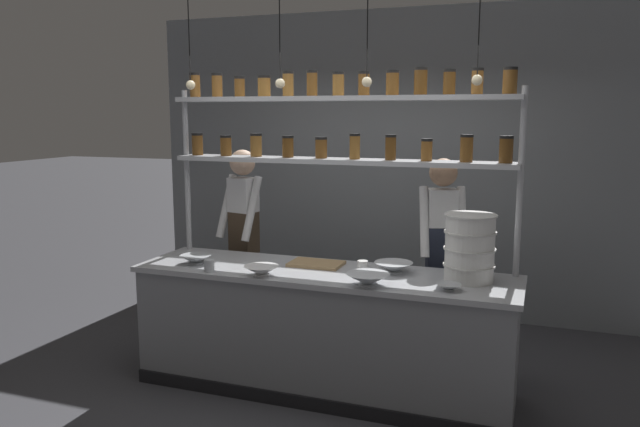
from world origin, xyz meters
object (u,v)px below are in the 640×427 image
at_px(container_stack, 470,248).
at_px(prep_bowl_center_back, 394,268).
at_px(chef_center, 441,250).
at_px(prep_bowl_near_right, 261,271).
at_px(cutting_board, 316,264).
at_px(prep_bowl_center_front, 196,259).
at_px(spice_shelf_unit, 339,133).
at_px(serving_cup_by_board, 363,268).
at_px(chef_left, 244,233).
at_px(serving_cup_front, 209,266).
at_px(prep_bowl_near_left, 449,287).
at_px(prep_bowl_far_left, 368,280).

height_order(container_stack, prep_bowl_center_back, container_stack).
height_order(chef_center, prep_bowl_near_right, chef_center).
xyz_separation_m(cutting_board, prep_bowl_center_front, (-0.90, -0.27, 0.02)).
relative_size(spice_shelf_unit, serving_cup_by_board, 25.80).
distance_m(chef_left, serving_cup_front, 0.96).
bearing_deg(spice_shelf_unit, chef_center, 21.99).
bearing_deg(serving_cup_front, prep_bowl_center_back, 18.88).
xyz_separation_m(container_stack, serving_cup_front, (-1.82, -0.40, -0.19)).
relative_size(container_stack, prep_bowl_center_back, 1.66).
xyz_separation_m(chef_left, container_stack, (2.01, -0.55, 0.13)).
height_order(spice_shelf_unit, serving_cup_front, spice_shelf_unit).
bearing_deg(prep_bowl_center_back, serving_cup_front, -161.12).
height_order(cutting_board, serving_cup_by_board, serving_cup_by_board).
xyz_separation_m(container_stack, prep_bowl_near_left, (-0.09, -0.29, -0.21)).
relative_size(prep_bowl_far_left, serving_cup_by_board, 2.83).
height_order(cutting_board, prep_bowl_near_left, prep_bowl_near_left).
xyz_separation_m(prep_bowl_center_front, prep_bowl_far_left, (1.42, -0.14, 0.01)).
bearing_deg(container_stack, cutting_board, 177.06).
bearing_deg(chef_left, prep_bowl_far_left, -19.20).
bearing_deg(serving_cup_by_board, serving_cup_front, -164.81).
bearing_deg(container_stack, prep_bowl_center_front, -174.12).
height_order(spice_shelf_unit, prep_bowl_near_left, spice_shelf_unit).
xyz_separation_m(chef_left, cutting_board, (0.86, -0.49, -0.09)).
bearing_deg(spice_shelf_unit, prep_bowl_near_right, -122.66).
relative_size(chef_left, serving_cup_front, 18.99).
height_order(chef_center, prep_bowl_center_front, chef_center).
bearing_deg(prep_bowl_center_back, chef_left, 161.02).
relative_size(container_stack, prep_bowl_center_front, 1.92).
xyz_separation_m(chef_center, prep_bowl_center_front, (-1.77, -0.76, -0.05)).
relative_size(prep_bowl_near_left, prep_bowl_far_left, 0.56).
bearing_deg(chef_center, prep_bowl_center_back, -135.33).
bearing_deg(serving_cup_by_board, prep_bowl_near_right, -159.51).
distance_m(prep_bowl_far_left, serving_cup_front, 1.19).
bearing_deg(chef_center, prep_bowl_near_left, -95.50).
xyz_separation_m(prep_bowl_far_left, serving_cup_front, (-1.19, -0.05, 0.01)).
bearing_deg(cutting_board, chef_center, 29.29).
distance_m(chef_left, serving_cup_by_board, 1.43).
bearing_deg(chef_center, chef_left, 162.10).
distance_m(prep_bowl_center_back, serving_cup_by_board, 0.24).
height_order(prep_bowl_near_right, serving_cup_front, serving_cup_front).
relative_size(spice_shelf_unit, serving_cup_front, 29.42).
xyz_separation_m(spice_shelf_unit, prep_bowl_near_left, (0.94, -0.53, -0.98)).
height_order(cutting_board, prep_bowl_center_back, prep_bowl_center_back).
relative_size(cutting_board, prep_bowl_center_back, 1.42).
xyz_separation_m(chef_center, prep_bowl_near_left, (0.18, -0.84, -0.06)).
bearing_deg(prep_bowl_near_left, chef_center, 102.41).
bearing_deg(prep_bowl_center_front, chef_center, 23.22).
bearing_deg(spice_shelf_unit, cutting_board, -122.74).
bearing_deg(spice_shelf_unit, prep_bowl_near_left, -29.71).
xyz_separation_m(prep_bowl_near_left, prep_bowl_center_front, (-1.95, 0.08, 0.01)).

